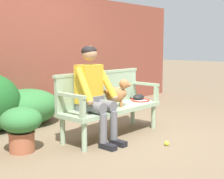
{
  "coord_description": "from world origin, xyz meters",
  "views": [
    {
      "loc": [
        -3.39,
        -3.04,
        1.33
      ],
      "look_at": [
        0.0,
        0.0,
        0.68
      ],
      "focal_mm": 51.73,
      "sensor_mm": 36.0,
      "label": 1
    }
  ],
  "objects_px": {
    "person_seated": "(93,91)",
    "baseball_glove": "(138,97)",
    "garden_bench": "(112,110)",
    "tennis_ball": "(167,143)",
    "dog_on_bench": "(118,93)",
    "tennis_racket": "(139,100)",
    "potted_plant": "(21,125)"
  },
  "relations": [
    {
      "from": "person_seated",
      "to": "baseball_glove",
      "type": "height_order",
      "value": "person_seated"
    },
    {
      "from": "garden_bench",
      "to": "tennis_ball",
      "type": "height_order",
      "value": "garden_bench"
    },
    {
      "from": "garden_bench",
      "to": "dog_on_bench",
      "type": "xyz_separation_m",
      "value": [
        0.06,
        -0.05,
        0.26
      ]
    },
    {
      "from": "tennis_racket",
      "to": "baseball_glove",
      "type": "bearing_deg",
      "value": 45.06
    },
    {
      "from": "baseball_glove",
      "to": "potted_plant",
      "type": "xyz_separation_m",
      "value": [
        -1.98,
        0.29,
        -0.14
      ]
    },
    {
      "from": "person_seated",
      "to": "tennis_ball",
      "type": "distance_m",
      "value": 1.19
    },
    {
      "from": "garden_bench",
      "to": "tennis_ball",
      "type": "relative_size",
      "value": 25.03
    },
    {
      "from": "garden_bench",
      "to": "potted_plant",
      "type": "height_order",
      "value": "potted_plant"
    },
    {
      "from": "garden_bench",
      "to": "potted_plant",
      "type": "distance_m",
      "value": 1.32
    },
    {
      "from": "garden_bench",
      "to": "potted_plant",
      "type": "xyz_separation_m",
      "value": [
        -1.27,
        0.36,
        -0.04
      ]
    },
    {
      "from": "baseball_glove",
      "to": "tennis_ball",
      "type": "xyz_separation_m",
      "value": [
        -0.59,
        -0.92,
        -0.44
      ]
    },
    {
      "from": "tennis_ball",
      "to": "baseball_glove",
      "type": "bearing_deg",
      "value": 57.42
    },
    {
      "from": "garden_bench",
      "to": "tennis_racket",
      "type": "relative_size",
      "value": 2.87
    },
    {
      "from": "garden_bench",
      "to": "potted_plant",
      "type": "bearing_deg",
      "value": 164.16
    },
    {
      "from": "dog_on_bench",
      "to": "baseball_glove",
      "type": "height_order",
      "value": "dog_on_bench"
    },
    {
      "from": "person_seated",
      "to": "tennis_ball",
      "type": "relative_size",
      "value": 19.7
    },
    {
      "from": "person_seated",
      "to": "tennis_racket",
      "type": "distance_m",
      "value": 1.08
    },
    {
      "from": "baseball_glove",
      "to": "tennis_ball",
      "type": "relative_size",
      "value": 3.33
    },
    {
      "from": "garden_bench",
      "to": "dog_on_bench",
      "type": "relative_size",
      "value": 4.14
    },
    {
      "from": "tennis_racket",
      "to": "tennis_ball",
      "type": "height_order",
      "value": "tennis_racket"
    },
    {
      "from": "dog_on_bench",
      "to": "potted_plant",
      "type": "height_order",
      "value": "dog_on_bench"
    },
    {
      "from": "tennis_racket",
      "to": "tennis_ball",
      "type": "distance_m",
      "value": 1.09
    },
    {
      "from": "person_seated",
      "to": "garden_bench",
      "type": "bearing_deg",
      "value": 2.44
    },
    {
      "from": "baseball_glove",
      "to": "garden_bench",
      "type": "bearing_deg",
      "value": 175.48
    },
    {
      "from": "person_seated",
      "to": "tennis_racket",
      "type": "bearing_deg",
      "value": 1.46
    },
    {
      "from": "tennis_racket",
      "to": "person_seated",
      "type": "bearing_deg",
      "value": -178.54
    },
    {
      "from": "garden_bench",
      "to": "dog_on_bench",
      "type": "distance_m",
      "value": 0.27
    },
    {
      "from": "tennis_ball",
      "to": "potted_plant",
      "type": "bearing_deg",
      "value": 139.2
    },
    {
      "from": "tennis_racket",
      "to": "potted_plant",
      "type": "height_order",
      "value": "potted_plant"
    },
    {
      "from": "person_seated",
      "to": "potted_plant",
      "type": "xyz_separation_m",
      "value": [
        -0.88,
        0.38,
        -0.37
      ]
    },
    {
      "from": "dog_on_bench",
      "to": "potted_plant",
      "type": "relative_size",
      "value": 0.71
    },
    {
      "from": "garden_bench",
      "to": "person_seated",
      "type": "height_order",
      "value": "person_seated"
    }
  ]
}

